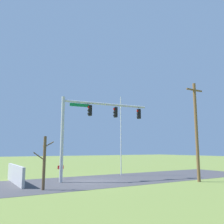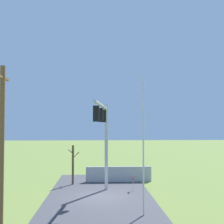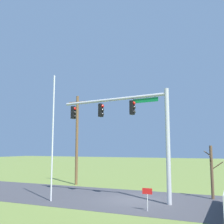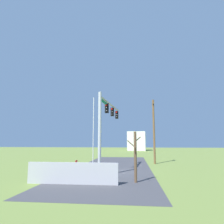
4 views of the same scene
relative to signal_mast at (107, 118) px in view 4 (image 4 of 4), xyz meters
The scene contains 10 objects.
ground_plane 5.19m from the signal_mast, 112.57° to the left, with size 160.00×160.00×0.00m, color olive.
road_surface 6.63m from the signal_mast, behind, with size 28.00×8.00×0.01m, color #3D3D42.
sidewalk_corner 6.22m from the signal_mast, ahead, with size 6.00×6.00×0.01m, color #B7B5AD.
retaining_fence 7.46m from the signal_mast, 15.19° to the right, with size 0.20×6.27×1.44m, color #A8A8AD.
signal_mast is the anchor object (origin of this frame).
flagpole 5.42m from the signal_mast, 154.26° to the right, with size 0.10×0.10×8.35m, color silver.
utility_pole 9.30m from the signal_mast, 145.14° to the left, with size 1.90×0.26×8.47m.
bare_tree 6.38m from the signal_mast, 29.99° to the left, with size 1.27×1.02×3.58m.
open_sign 5.22m from the signal_mast, 55.00° to the right, with size 0.56×0.04×1.22m.
distant_building 46.74m from the signal_mast, behind, with size 6.19×5.66×6.04m, color silver.
Camera 4 is at (19.52, 2.34, 2.85)m, focal length 32.00 mm.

